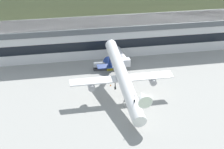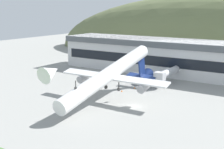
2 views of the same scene
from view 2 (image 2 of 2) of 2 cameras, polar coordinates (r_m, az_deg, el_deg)
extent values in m
plane|color=gray|center=(86.78, 4.07, -5.80)|extent=(347.11, 347.11, 0.00)
cube|color=silver|center=(126.90, 13.77, 2.88)|extent=(109.25, 17.90, 13.81)
cube|color=#565B60|center=(126.13, 13.90, 5.43)|extent=(110.45, 19.10, 2.40)
cube|color=black|center=(118.67, 12.30, 1.97)|extent=(104.88, 0.16, 3.87)
cylinder|color=silver|center=(112.70, 10.30, 0.37)|extent=(2.60, 15.04, 2.60)
cube|color=silver|center=(105.95, 8.72, -0.33)|extent=(3.38, 2.86, 2.86)
cylinder|color=slate|center=(106.84, 8.79, -1.33)|extent=(0.36, 0.36, 4.00)
cylinder|color=white|center=(89.14, -0.67, -0.02)|extent=(4.09, 42.58, 12.64)
cone|color=white|center=(70.54, -11.14, 0.41)|extent=(4.01, 5.22, 4.84)
cone|color=navy|center=(110.04, 6.13, -0.30)|extent=(4.01, 6.02, 5.01)
cube|color=navy|center=(106.22, 5.40, 2.10)|extent=(0.50, 5.43, 9.56)
cube|color=navy|center=(107.29, 5.41, -0.27)|extent=(10.64, 2.88, 0.93)
cube|color=white|center=(91.09, 0.06, -0.49)|extent=(35.08, 3.62, 1.17)
cylinder|color=#9E9EA3|center=(96.99, -5.34, -0.63)|extent=(2.30, 3.99, 2.98)
cylinder|color=#9E9EA3|center=(85.87, 5.77, -2.34)|extent=(2.30, 3.99, 2.98)
cylinder|color=#2D2D2D|center=(92.82, -1.11, -1.66)|extent=(0.28, 0.28, 2.20)
cylinder|color=#2D2D2D|center=(93.09, -1.11, -2.32)|extent=(0.45, 1.10, 1.10)
cylinder|color=#2D2D2D|center=(90.44, 1.25, -2.04)|extent=(0.28, 0.28, 2.20)
cylinder|color=#2D2D2D|center=(90.72, 1.25, -2.71)|extent=(0.45, 1.10, 1.10)
cylinder|color=#2D2D2D|center=(77.69, -6.66, -1.81)|extent=(0.22, 0.22, 1.98)
cylinder|color=#2D2D2D|center=(77.93, -6.65, -2.52)|extent=(0.30, 0.82, 0.82)
cube|color=gold|center=(112.08, 6.83, -1.01)|extent=(2.65, 2.76, 2.54)
cube|color=black|center=(111.36, 7.39, -0.87)|extent=(0.25, 2.19, 1.12)
cube|color=#38383D|center=(114.21, 5.16, -1.14)|extent=(5.39, 2.72, 0.90)
cylinder|color=#999EA3|center=(113.83, 5.17, -0.32)|extent=(5.14, 2.83, 2.45)
cube|color=orange|center=(101.10, 1.81, -3.13)|extent=(0.52, 0.52, 0.03)
cone|color=orange|center=(101.03, 1.81, -2.97)|extent=(0.40, 0.40, 0.55)
cube|color=orange|center=(105.10, 4.14, -2.56)|extent=(0.52, 0.52, 0.03)
cone|color=orange|center=(105.02, 4.14, -2.40)|extent=(0.40, 0.40, 0.55)
camera|label=1|loc=(88.85, -87.78, 22.69)|focal=60.00mm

